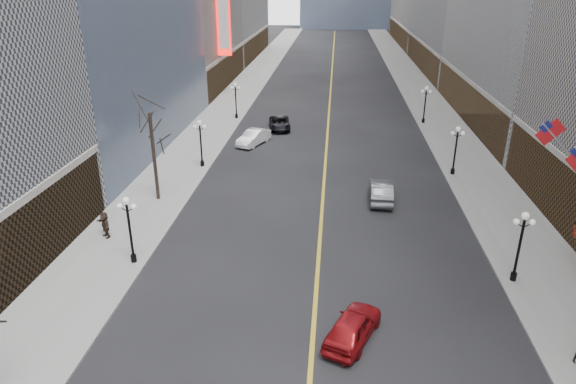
% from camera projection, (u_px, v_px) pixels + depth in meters
% --- Properties ---
extents(sidewalk_east, '(6.00, 230.00, 0.15)m').
position_uv_depth(sidewalk_east, '(435.00, 115.00, 67.50)').
color(sidewalk_east, gray).
rests_on(sidewalk_east, ground).
extents(sidewalk_west, '(6.00, 230.00, 0.15)m').
position_uv_depth(sidewalk_west, '(226.00, 111.00, 69.85)').
color(sidewalk_west, gray).
rests_on(sidewalk_west, ground).
extents(lane_line, '(0.25, 200.00, 0.02)m').
position_uv_depth(lane_line, '(330.00, 97.00, 77.87)').
color(lane_line, gold).
rests_on(lane_line, ground).
extents(streetlamp_east_1, '(1.26, 0.44, 4.52)m').
position_uv_depth(streetlamp_east_1, '(521.00, 240.00, 29.91)').
color(streetlamp_east_1, black).
rests_on(streetlamp_east_1, sidewalk_east).
extents(streetlamp_east_2, '(1.26, 0.44, 4.52)m').
position_uv_depth(streetlamp_east_2, '(456.00, 145.00, 46.41)').
color(streetlamp_east_2, black).
rests_on(streetlamp_east_2, sidewalk_east).
extents(streetlamp_east_3, '(1.26, 0.44, 4.52)m').
position_uv_depth(streetlamp_east_3, '(425.00, 101.00, 62.92)').
color(streetlamp_east_3, black).
rests_on(streetlamp_east_3, sidewalk_east).
extents(streetlamp_west_1, '(1.26, 0.44, 4.52)m').
position_uv_depth(streetlamp_west_1, '(129.00, 223.00, 31.89)').
color(streetlamp_west_1, black).
rests_on(streetlamp_west_1, sidewalk_west).
extents(streetlamp_west_2, '(1.26, 0.44, 4.52)m').
position_uv_depth(streetlamp_west_2, '(201.00, 139.00, 48.39)').
color(streetlamp_west_2, black).
rests_on(streetlamp_west_2, sidewalk_west).
extents(streetlamp_west_3, '(1.26, 0.44, 4.52)m').
position_uv_depth(streetlamp_west_3, '(236.00, 97.00, 64.89)').
color(streetlamp_west_3, black).
rests_on(streetlamp_west_3, sidewalk_west).
extents(flag_5, '(2.87, 0.12, 2.87)m').
position_uv_depth(flag_5, '(553.00, 135.00, 34.32)').
color(flag_5, '#B2B2B7').
rests_on(flag_5, ground).
extents(theatre_marquee, '(2.00, 0.55, 12.00)m').
position_uv_depth(theatre_marquee, '(223.00, 13.00, 74.51)').
color(theatre_marquee, red).
rests_on(theatre_marquee, ground).
extents(tree_west_far, '(3.60, 3.60, 7.92)m').
position_uv_depth(tree_west_far, '(151.00, 127.00, 39.90)').
color(tree_west_far, '#2D231C').
rests_on(tree_west_far, sidewalk_west).
extents(car_nb_mid, '(3.44, 5.18, 1.61)m').
position_uv_depth(car_nb_mid, '(254.00, 137.00, 55.90)').
color(car_nb_mid, silver).
rests_on(car_nb_mid, ground).
extents(car_nb_far, '(3.15, 5.52, 1.45)m').
position_uv_depth(car_nb_far, '(280.00, 123.00, 61.51)').
color(car_nb_far, black).
rests_on(car_nb_far, ground).
extents(car_sb_mid, '(3.47, 4.93, 1.56)m').
position_uv_depth(car_sb_mid, '(353.00, 326.00, 25.89)').
color(car_sb_mid, maroon).
rests_on(car_sb_mid, ground).
extents(car_sb_far, '(1.98, 5.13, 1.67)m').
position_uv_depth(car_sb_far, '(381.00, 191.00, 41.99)').
color(car_sb_far, '#565C5F').
rests_on(car_sb_far, ground).
extents(ped_west_far, '(1.61, 1.58, 1.89)m').
position_uv_depth(ped_west_far, '(105.00, 225.00, 35.75)').
color(ped_west_far, '#33261C').
rests_on(ped_west_far, sidewalk_west).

